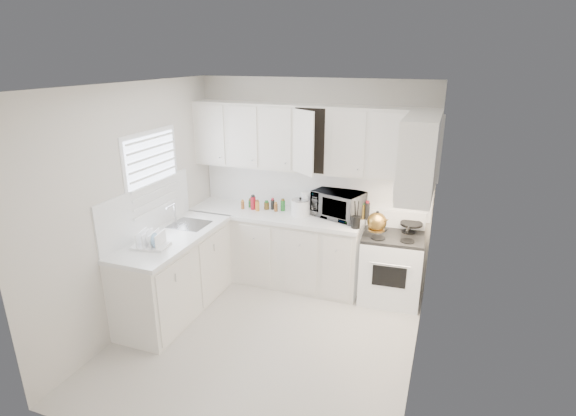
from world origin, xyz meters
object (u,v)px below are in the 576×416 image
at_px(utensil_crock, 356,214).
at_px(microwave, 338,201).
at_px(tea_kettle, 377,220).
at_px(dish_rack, 150,238).
at_px(stove, 391,259).
at_px(rice_cooker, 300,206).

bearing_deg(utensil_crock, microwave, 133.31).
relative_size(tea_kettle, microwave, 0.47).
relative_size(tea_kettle, dish_rack, 0.78).
bearing_deg(stove, rice_cooker, 175.06).
height_order(rice_cooker, utensil_crock, utensil_crock).
xyz_separation_m(tea_kettle, microwave, (-0.53, 0.29, 0.08)).
distance_m(stove, rice_cooker, 1.28).
relative_size(microwave, dish_rack, 1.67).
bearing_deg(utensil_crock, rice_cooker, 164.92).
distance_m(tea_kettle, rice_cooker, 1.00).
distance_m(stove, dish_rack, 2.78).
bearing_deg(microwave, tea_kettle, -10.65).
relative_size(stove, rice_cooker, 4.70).
distance_m(stove, microwave, 0.94).
distance_m(microwave, utensil_crock, 0.42).
bearing_deg(utensil_crock, stove, 22.82).
bearing_deg(microwave, utensil_crock, -28.68).
relative_size(stove, microwave, 1.84).
bearing_deg(microwave, dish_rack, -117.56).
height_order(tea_kettle, utensil_crock, utensil_crock).
bearing_deg(dish_rack, microwave, 34.03).
bearing_deg(microwave, stove, 7.70).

